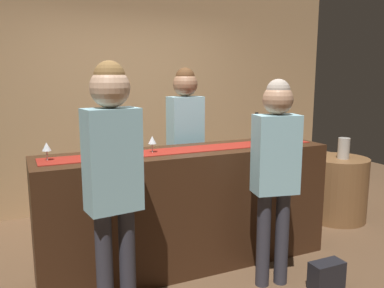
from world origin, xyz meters
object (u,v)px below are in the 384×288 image
Objects in this scene: vase_on_side_table at (344,148)px; handbag at (327,275)px; wine_glass_near_customer at (47,147)px; customer_browsing at (113,168)px; wine_bottle_clear at (92,142)px; round_side_table at (337,188)px; customer_sipping at (276,162)px; wine_glass_mid_counter at (152,141)px; bartender at (185,133)px; wine_bottle_green at (256,133)px.

handbag is at bearing -138.04° from vase_on_side_table.
wine_glass_near_customer is 0.08× the size of customer_browsing.
vase_on_side_table is at bearing 3.33° from wine_bottle_clear.
round_side_table is 2.64× the size of handbag.
customer_browsing is (-1.28, -0.03, 0.09)m from customer_sipping.
wine_glass_mid_counter reaches higher than vase_on_side_table.
bartender is at bearing 113.04° from handbag.
customer_browsing is at bearing 172.91° from handbag.
round_side_table is at bearing 168.52° from bartender.
wine_bottle_clear is 2.97m from round_side_table.
bartender is 1.06× the size of customer_sipping.
handbag is (1.98, -0.88, -1.04)m from wine_glass_near_customer.
round_side_table is (1.58, 0.91, -0.65)m from customer_sipping.
customer_browsing is 7.41× the size of vase_on_side_table.
wine_glass_near_customer is at bearing -176.11° from vase_on_side_table.
round_side_table is at bearing 4.81° from wine_glass_near_customer.
customer_sipping is (1.62, -0.64, -0.13)m from wine_glass_near_customer.
wine_glass_mid_counter is 0.80m from bartender.
wine_bottle_clear is 1.00× the size of wine_bottle_green.
customer_sipping is at bearing -21.70° from wine_glass_near_customer.
wine_glass_near_customer is 0.76m from customer_browsing.
wine_glass_mid_counter is at bearing -172.66° from round_side_table.
wine_bottle_green reaches higher than round_side_table.
customer_browsing reaches higher than customer_sipping.
customer_browsing is at bearing -126.96° from wine_glass_mid_counter.
wine_bottle_clear is 1.46m from customer_sipping.
wine_bottle_clear reaches higher than wine_glass_near_customer.
wine_bottle_clear is 2.15m from handbag.
wine_bottle_green is 1.08× the size of handbag.
bartender is 6.29× the size of handbag.
wine_glass_mid_counter is (0.47, -0.09, -0.01)m from wine_bottle_clear.
wine_bottle_green is 1.26× the size of vase_on_side_table.
round_side_table is at bearing 7.34° from wine_glass_mid_counter.
wine_bottle_green is 0.17× the size of bartender.
wine_glass_near_customer is at bearing 170.27° from customer_sipping.
vase_on_side_table is at bearing 40.50° from customer_sipping.
wine_glass_mid_counter is (-1.00, 0.03, -0.01)m from wine_bottle_green.
wine_glass_near_customer is (-1.82, 0.07, -0.01)m from wine_bottle_green.
vase_on_side_table is 1.81m from handbag.
wine_glass_mid_counter is 2.52m from round_side_table.
bartender is 2.38× the size of round_side_table.
customer_sipping reaches higher than wine_bottle_clear.
customer_sipping reaches higher than round_side_table.
wine_glass_mid_counter is at bearing 178.14° from wine_bottle_green.
customer_browsing reaches higher than vase_on_side_table.
customer_sipping is 1.94m from round_side_table.
customer_browsing is 6.35× the size of handbag.
customer_sipping is (-0.20, -0.58, -0.14)m from wine_bottle_green.
customer_browsing is at bearing -162.62° from vase_on_side_table.
round_side_table is at bearing 43.44° from handbag.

